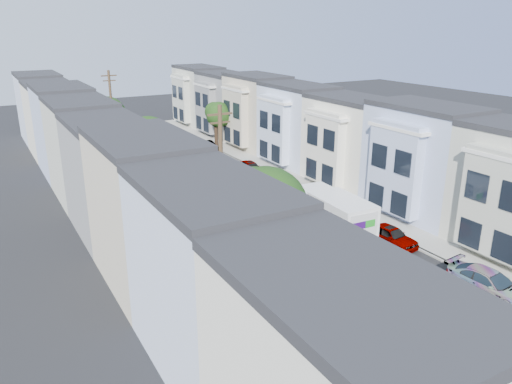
{
  "coord_description": "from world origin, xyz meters",
  "views": [
    {
      "loc": [
        -18.99,
        -24.53,
        14.72
      ],
      "look_at": [
        -0.75,
        7.43,
        2.2
      ],
      "focal_mm": 35.0,
      "sensor_mm": 36.0,
      "label": 1
    }
  ],
  "objects": [
    {
      "name": "parked_left_c",
      "position": [
        -4.9,
        -0.06,
        0.7
      ],
      "size": [
        1.87,
        4.42,
        1.41
      ],
      "primitive_type": "imported",
      "rotation": [
        0.0,
        0.0,
        0.05
      ],
      "color": "gray",
      "rests_on": "ground"
    },
    {
      "name": "road_slab",
      "position": [
        0.0,
        15.0,
        0.01
      ],
      "size": [
        12.0,
        70.0,
        0.02
      ],
      "primitive_type": "cube",
      "color": "black",
      "rests_on": "ground"
    },
    {
      "name": "curb_right",
      "position": [
        6.05,
        15.0,
        0.07
      ],
      "size": [
        0.3,
        70.0,
        0.15
      ],
      "primitive_type": "cube",
      "color": "gray",
      "rests_on": "ground"
    },
    {
      "name": "lead_sedan",
      "position": [
        2.11,
        12.84,
        0.73
      ],
      "size": [
        2.51,
        5.03,
        1.45
      ],
      "primitive_type": "imported",
      "rotation": [
        0.0,
        0.0,
        0.1
      ],
      "color": "black",
      "rests_on": "ground"
    },
    {
      "name": "curb_left",
      "position": [
        -6.05,
        15.0,
        0.07
      ],
      "size": [
        0.3,
        70.0,
        0.15
      ],
      "primitive_type": "cube",
      "color": "gray",
      "rests_on": "ground"
    },
    {
      "name": "sidewalk_left",
      "position": [
        -7.35,
        15.0,
        0.07
      ],
      "size": [
        2.6,
        70.0,
        0.15
      ],
      "primitive_type": "cube",
      "color": "gray",
      "rests_on": "ground"
    },
    {
      "name": "tree_d",
      "position": [
        -6.3,
        16.51,
        4.84
      ],
      "size": [
        4.7,
        4.7,
        7.21
      ],
      "color": "black",
      "rests_on": "ground"
    },
    {
      "name": "parked_right_a",
      "position": [
        4.9,
        -9.35,
        0.72
      ],
      "size": [
        2.47,
        4.97,
        1.44
      ],
      "primitive_type": "imported",
      "rotation": [
        0.0,
        0.0,
        0.1
      ],
      "color": "slate",
      "rests_on": "ground"
    },
    {
      "name": "tree_e",
      "position": [
        -6.3,
        30.88,
        4.94
      ],
      "size": [
        4.38,
        4.38,
        7.15
      ],
      "color": "black",
      "rests_on": "ground"
    },
    {
      "name": "tree_far_r",
      "position": [
        6.89,
        30.18,
        4.08
      ],
      "size": [
        3.1,
        3.1,
        5.68
      ],
      "color": "black",
      "rests_on": "ground"
    },
    {
      "name": "parked_left_d",
      "position": [
        -4.9,
        12.6,
        0.74
      ],
      "size": [
        2.58,
        5.14,
        1.48
      ],
      "primitive_type": "imported",
      "rotation": [
        0.0,
        0.0,
        0.1
      ],
      "color": "#622C16",
      "rests_on": "ground"
    },
    {
      "name": "utility_pole_far",
      "position": [
        -6.3,
        28.0,
        5.15
      ],
      "size": [
        1.6,
        0.26,
        10.0
      ],
      "color": "#42301E",
      "rests_on": "ground"
    },
    {
      "name": "tree_b",
      "position": [
        -6.3,
        -3.16,
        5.23
      ],
      "size": [
        4.7,
        4.7,
        7.6
      ],
      "color": "black",
      "rests_on": "ground"
    },
    {
      "name": "parked_right_c",
      "position": [
        4.9,
        18.37,
        0.65
      ],
      "size": [
        1.64,
        4.05,
        1.3
      ],
      "primitive_type": "imported",
      "rotation": [
        0.0,
        0.0,
        -0.03
      ],
      "color": "black",
      "rests_on": "ground"
    },
    {
      "name": "tree_c",
      "position": [
        -6.3,
        4.51,
        4.32
      ],
      "size": [
        4.19,
        4.19,
        6.44
      ],
      "color": "black",
      "rests_on": "ground"
    },
    {
      "name": "centerline",
      "position": [
        0.0,
        15.0,
        0.0
      ],
      "size": [
        0.12,
        70.0,
        0.01
      ],
      "primitive_type": "cube",
      "color": "gold",
      "rests_on": "ground"
    },
    {
      "name": "parked_right_d",
      "position": [
        4.9,
        28.89,
        0.63
      ],
      "size": [
        1.48,
        3.83,
        1.26
      ],
      "primitive_type": "imported",
      "rotation": [
        0.0,
        0.0,
        0.04
      ],
      "color": "black",
      "rests_on": "ground"
    },
    {
      "name": "parked_left_b",
      "position": [
        -4.9,
        -7.11,
        0.76
      ],
      "size": [
        2.35,
        5.16,
        1.52
      ],
      "primitive_type": "imported",
      "rotation": [
        0.0,
        0.0,
        0.04
      ],
      "color": "black",
      "rests_on": "ground"
    },
    {
      "name": "townhouse_row_left",
      "position": [
        -11.15,
        15.0,
        0.0
      ],
      "size": [
        5.0,
        70.0,
        8.5
      ],
      "primitive_type": "cube",
      "color": "white",
      "rests_on": "ground"
    },
    {
      "name": "sidewalk_right",
      "position": [
        7.35,
        15.0,
        0.07
      ],
      "size": [
        2.6,
        70.0,
        0.15
      ],
      "primitive_type": "cube",
      "color": "gray",
      "rests_on": "ground"
    },
    {
      "name": "parked_right_b",
      "position": [
        4.9,
        -1.57,
        0.69
      ],
      "size": [
        2.04,
        4.42,
        1.39
      ],
      "primitive_type": "imported",
      "rotation": [
        0.0,
        0.0,
        0.1
      ],
      "color": "silver",
      "rests_on": "ground"
    },
    {
      "name": "tree_a",
      "position": [
        -6.3,
        -14.16,
        4.42
      ],
      "size": [
        4.16,
        4.16,
        6.52
      ],
      "color": "black",
      "rests_on": "ground"
    },
    {
      "name": "fedex_truck",
      "position": [
        1.98,
        1.26,
        1.88
      ],
      "size": [
        2.7,
        7.0,
        3.36
      ],
      "rotation": [
        0.0,
        0.0,
        -0.05
      ],
      "color": "silver",
      "rests_on": "ground"
    },
    {
      "name": "ground",
      "position": [
        0.0,
        0.0,
        0.0
      ],
      "size": [
        160.0,
        160.0,
        0.0
      ],
      "primitive_type": "plane",
      "color": "black",
      "rests_on": "ground"
    },
    {
      "name": "utility_pole_near",
      "position": [
        -6.3,
        2.0,
        5.15
      ],
      "size": [
        1.6,
        0.26,
        10.0
      ],
      "color": "#42301E",
      "rests_on": "ground"
    },
    {
      "name": "townhouse_row_right",
      "position": [
        11.15,
        15.0,
        0.0
      ],
      "size": [
        5.0,
        70.0,
        8.5
      ],
      "primitive_type": "cube",
      "color": "white",
      "rests_on": "ground"
    }
  ]
}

